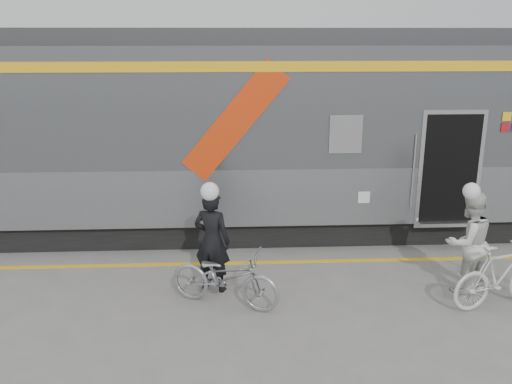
{
  "coord_description": "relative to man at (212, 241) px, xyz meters",
  "views": [
    {
      "loc": [
        -1.2,
        -6.92,
        3.98
      ],
      "look_at": [
        -0.77,
        1.6,
        1.5
      ],
      "focal_mm": 38.0,
      "sensor_mm": 36.0,
      "label": 1
    }
  ],
  "objects": [
    {
      "name": "helmet_woman",
      "position": [
        4.05,
        -0.24,
        0.95
      ],
      "size": [
        0.26,
        0.26,
        0.26
      ],
      "primitive_type": "sphere",
      "color": "white",
      "rests_on": "woman"
    },
    {
      "name": "safety_strip",
      "position": [
        1.49,
        1.01,
        -0.83
      ],
      "size": [
        24.0,
        0.12,
        0.01
      ],
      "primitive_type": "cube",
      "color": "yellow",
      "rests_on": "ground"
    },
    {
      "name": "man",
      "position": [
        0.0,
        0.0,
        0.0
      ],
      "size": [
        0.71,
        0.6,
        1.67
      ],
      "primitive_type": "imported",
      "rotation": [
        0.0,
        0.0,
        2.74
      ],
      "color": "black",
      "rests_on": "ground"
    },
    {
      "name": "bicycle_left",
      "position": [
        0.2,
        -0.55,
        -0.37
      ],
      "size": [
        1.84,
        1.24,
        0.92
      ],
      "primitive_type": "imported",
      "rotation": [
        0.0,
        0.0,
        1.17
      ],
      "color": "#989B9F",
      "rests_on": "ground"
    },
    {
      "name": "woman",
      "position": [
        4.05,
        -0.24,
        -0.01
      ],
      "size": [
        0.95,
        0.82,
        1.65
      ],
      "primitive_type": "imported",
      "rotation": [
        0.0,
        0.0,
        3.42
      ],
      "color": "silver",
      "rests_on": "ground"
    },
    {
      "name": "train",
      "position": [
        2.21,
        3.06,
        1.22
      ],
      "size": [
        24.0,
        3.17,
        4.1
      ],
      "color": "black",
      "rests_on": "ground"
    },
    {
      "name": "ground",
      "position": [
        1.49,
        -1.14,
        -0.83
      ],
      "size": [
        90.0,
        90.0,
        0.0
      ],
      "primitive_type": "plane",
      "color": "slate",
      "rests_on": "ground"
    },
    {
      "name": "bicycle_right",
      "position": [
        4.35,
        -0.79,
        -0.33
      ],
      "size": [
        1.73,
        0.91,
        1.0
      ],
      "primitive_type": "imported",
      "rotation": [
        0.0,
        0.0,
        1.85
      ],
      "color": "silver",
      "rests_on": "ground"
    },
    {
      "name": "helmet_man",
      "position": [
        0.0,
        0.0,
        0.98
      ],
      "size": [
        0.29,
        0.29,
        0.29
      ],
      "primitive_type": "sphere",
      "color": "white",
      "rests_on": "man"
    }
  ]
}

